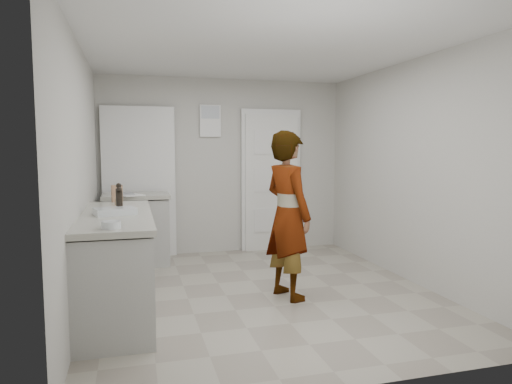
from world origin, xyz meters
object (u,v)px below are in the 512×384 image
object	(u,v)px
person	(288,215)
cake_mix_box	(117,194)
oil_cruet_b	(119,198)
egg_bowl	(111,225)
spice_jar	(117,202)
oil_cruet_a	(119,200)
baking_dish	(115,211)

from	to	relation	value
person	cake_mix_box	size ratio (longest dim) A/B	9.05
person	oil_cruet_b	size ratio (longest dim) A/B	6.25
person	cake_mix_box	bearing A→B (deg)	43.62
cake_mix_box	oil_cruet_b	xyz separation A→B (m)	(0.04, -0.82, 0.04)
egg_bowl	spice_jar	bearing A→B (deg)	89.88
egg_bowl	person	bearing A→B (deg)	25.84
person	egg_bowl	size ratio (longest dim) A/B	11.71
cake_mix_box	oil_cruet_b	bearing A→B (deg)	-101.20
spice_jar	oil_cruet_b	bearing A→B (deg)	-86.41
spice_jar	oil_cruet_a	xyz separation A→B (m)	(0.04, -0.59, 0.08)
cake_mix_box	spice_jar	world-z (taller)	cake_mix_box
cake_mix_box	oil_cruet_a	distance (m)	0.86
person	baking_dish	world-z (taller)	person
person	spice_jar	distance (m)	1.78
baking_dish	egg_bowl	xyz separation A→B (m)	(-0.00, -0.73, 0.00)
person	cake_mix_box	world-z (taller)	person
cake_mix_box	oil_cruet_b	distance (m)	0.82
spice_jar	person	bearing A→B (deg)	-21.08
oil_cruet_b	spice_jar	bearing A→B (deg)	93.59
spice_jar	oil_cruet_a	distance (m)	0.60
cake_mix_box	spice_jar	size ratio (longest dim) A/B	2.64
oil_cruet_b	baking_dish	world-z (taller)	oil_cruet_b
spice_jar	oil_cruet_a	world-z (taller)	oil_cruet_a
baking_dish	person	bearing A→B (deg)	2.47
spice_jar	baking_dish	xyz separation A→B (m)	(-0.00, -0.71, -0.01)
oil_cruet_a	cake_mix_box	bearing A→B (deg)	93.01
person	oil_cruet_a	world-z (taller)	person
spice_jar	oil_cruet_b	size ratio (longest dim) A/B	0.26
baking_dish	egg_bowl	distance (m)	0.73
oil_cruet_a	egg_bowl	size ratio (longest dim) A/B	1.66
oil_cruet_b	person	bearing A→B (deg)	-2.98
cake_mix_box	egg_bowl	bearing A→B (deg)	-104.00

